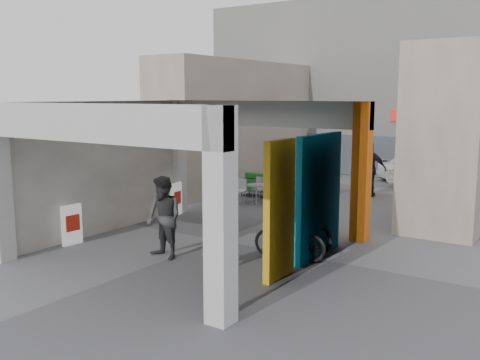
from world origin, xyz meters
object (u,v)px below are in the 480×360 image
Objects in this scene: bicycle_rear at (289,238)px; man_elderly at (300,210)px; man_with_dog at (223,229)px; man_crates at (370,169)px; bicycle_front at (298,226)px; border_collie at (222,231)px; man_back_turned at (164,218)px; cafe_set at (258,194)px; produce_stand at (257,187)px; white_van at (424,169)px.

man_elderly is at bearing 9.95° from bicycle_rear.
man_crates is (-0.34, 9.61, 0.16)m from man_with_dog.
bicycle_front is (0.13, -0.30, -0.33)m from man_elderly.
man_back_turned is (-0.25, -1.89, 0.67)m from border_collie.
man_elderly is (3.59, -3.82, 0.57)m from cafe_set.
man_crates is (2.74, 3.27, 0.71)m from cafe_set.
cafe_set is 7.07m from man_with_dog.
man_crates is 8.45m from bicycle_rear.
man_elderly reaches higher than bicycle_rear.
produce_stand is 0.75× the size of bicycle_rear.
produce_stand is 6.21m from border_collie.
man_crates is at bearing 90.34° from man_elderly.
man_crates is at bearing 20.65° from bicycle_front.
produce_stand is at bearing 29.40° from bicycle_rear.
man_back_turned is 2.84m from bicycle_rear.
white_van is at bearing 65.76° from produce_stand.
man_with_dog is 0.99× the size of man_elderly.
white_van is (3.73, 6.86, 0.37)m from cafe_set.
man_with_dog is 2.58m from man_elderly.
bicycle_rear is (1.25, -8.34, -0.50)m from man_crates.
bicycle_front is at bearing 58.84° from man_back_turned.
cafe_set is 1.24m from produce_stand.
cafe_set is at bearing 30.30° from bicycle_rear.
man_crates is at bearing -113.63° from man_with_dog.
man_with_dog is at bearing 177.13° from bicycle_front.
man_elderly is at bearing -127.07° from man_with_dog.
man_with_dog is at bearing -164.02° from white_van.
bicycle_front is (2.13, 2.40, -0.40)m from man_back_turned.
bicycle_rear reaches higher than border_collie.
produce_stand is at bearing 53.44° from bicycle_front.
white_van is (2.14, 13.38, -0.27)m from man_back_turned.
produce_stand is 7.69m from bicycle_rear.
man_back_turned is at bearing -132.95° from man_elderly.
border_collie is at bearing 70.64° from bicycle_rear.
cafe_set is at bearing 114.01° from man_back_turned.
produce_stand is 0.67× the size of man_back_turned.
man_crates is at bearing 50.09° from cafe_set.
border_collie is 2.19m from man_with_dog.
man_back_turned reaches higher than man_elderly.
produce_stand is 0.63× the size of man_crates.
bicycle_rear is (0.91, 1.27, -0.34)m from man_with_dog.
man_crates reaches higher than produce_stand.
bicycle_front is at bearing -131.65° from man_with_dog.
border_collie is 0.39× the size of man_elderly.
cafe_set is 0.81× the size of bicycle_rear.
man_with_dog is at bearing -50.26° from produce_stand.
man_back_turned is 9.86m from man_crates.
bicycle_front is at bearing -36.84° from produce_stand.
man_back_turned is 1.11× the size of bicycle_rear.
white_van is (0.01, 10.98, 0.13)m from bicycle_front.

